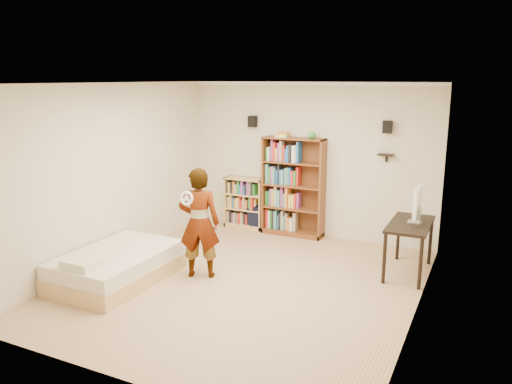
% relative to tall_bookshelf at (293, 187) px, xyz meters
% --- Properties ---
extents(ground, '(4.50, 5.00, 0.01)m').
position_rel_tall_bookshelf_xyz_m(ground, '(0.22, -2.34, -0.88)').
color(ground, tan).
rests_on(ground, ground).
extents(room_shell, '(4.52, 5.02, 2.71)m').
position_rel_tall_bookshelf_xyz_m(room_shell, '(0.22, -2.34, 0.89)').
color(room_shell, beige).
rests_on(room_shell, ground).
extents(crown_molding, '(4.50, 5.00, 0.06)m').
position_rel_tall_bookshelf_xyz_m(crown_molding, '(0.22, -2.34, 1.79)').
color(crown_molding, white).
rests_on(crown_molding, room_shell).
extents(speaker_left, '(0.14, 0.12, 0.20)m').
position_rel_tall_bookshelf_xyz_m(speaker_left, '(-0.83, 0.06, 1.12)').
color(speaker_left, black).
rests_on(speaker_left, room_shell).
extents(speaker_right, '(0.14, 0.12, 0.20)m').
position_rel_tall_bookshelf_xyz_m(speaker_right, '(1.57, 0.06, 1.12)').
color(speaker_right, black).
rests_on(speaker_right, room_shell).
extents(wall_shelf, '(0.25, 0.16, 0.02)m').
position_rel_tall_bookshelf_xyz_m(wall_shelf, '(1.57, 0.07, 0.67)').
color(wall_shelf, black).
rests_on(wall_shelf, room_shell).
extents(tall_bookshelf, '(1.11, 0.32, 1.75)m').
position_rel_tall_bookshelf_xyz_m(tall_bookshelf, '(0.00, 0.00, 0.00)').
color(tall_bookshelf, brown).
rests_on(tall_bookshelf, ground).
extents(low_bookshelf, '(0.76, 0.29, 0.95)m').
position_rel_tall_bookshelf_xyz_m(low_bookshelf, '(-0.97, 0.02, -0.40)').
color(low_bookshelf, tan).
rests_on(low_bookshelf, ground).
extents(computer_desk, '(0.56, 1.11, 0.76)m').
position_rel_tall_bookshelf_xyz_m(computer_desk, '(2.17, -0.98, -0.50)').
color(computer_desk, black).
rests_on(computer_desk, ground).
extents(imac, '(0.13, 0.52, 0.52)m').
position_rel_tall_bookshelf_xyz_m(imac, '(2.22, -0.94, 0.14)').
color(imac, white).
rests_on(imac, computer_desk).
extents(daybed, '(1.15, 1.77, 0.52)m').
position_rel_tall_bookshelf_xyz_m(daybed, '(-1.44, -3.00, -0.62)').
color(daybed, beige).
rests_on(daybed, ground).
extents(person, '(0.67, 0.57, 1.57)m').
position_rel_tall_bookshelf_xyz_m(person, '(-0.48, -2.36, -0.09)').
color(person, black).
rests_on(person, ground).
extents(wii_wheel, '(0.20, 0.07, 0.20)m').
position_rel_tall_bookshelf_xyz_m(wii_wheel, '(-0.48, -2.65, 0.33)').
color(wii_wheel, white).
rests_on(wii_wheel, person).
extents(navy_bag, '(0.35, 0.24, 0.46)m').
position_rel_tall_bookshelf_xyz_m(navy_bag, '(-0.71, 0.00, -0.65)').
color(navy_bag, black).
rests_on(navy_bag, ground).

